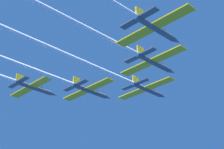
# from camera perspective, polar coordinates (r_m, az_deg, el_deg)

# --- Properties ---
(jet_lead) EXTENTS (17.45, 54.46, 2.89)m
(jet_lead) POSITION_cam_1_polar(r_m,az_deg,el_deg) (86.47, -1.34, 0.59)
(jet_lead) COLOR #4C5660
(jet_left_wing) EXTENTS (17.45, 61.93, 2.89)m
(jet_left_wing) POSITION_cam_1_polar(r_m,az_deg,el_deg) (85.29, -13.11, 1.14)
(jet_left_wing) COLOR #4C5660
(jet_right_wing) EXTENTS (17.45, 54.60, 2.89)m
(jet_right_wing) POSITION_cam_1_polar(r_m,az_deg,el_deg) (73.44, -1.45, 5.86)
(jet_right_wing) COLOR #4C5660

